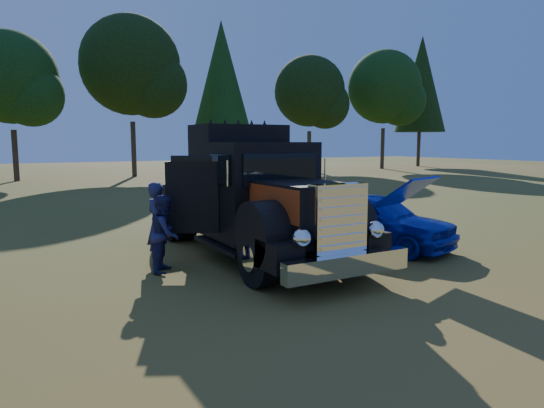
{
  "coord_description": "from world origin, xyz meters",
  "views": [
    {
      "loc": [
        -5.03,
        -7.39,
        2.6
      ],
      "look_at": [
        -0.11,
        1.31,
        1.32
      ],
      "focal_mm": 32.0,
      "sensor_mm": 36.0,
      "label": 1
    }
  ],
  "objects_px": {
    "diamond_t_truck": "(256,201)",
    "spectator_far": "(165,233)",
    "spectator_near": "(158,225)",
    "hotrod_coupe": "(373,219)"
  },
  "relations": [
    {
      "from": "diamond_t_truck",
      "to": "spectator_far",
      "type": "height_order",
      "value": "diamond_t_truck"
    },
    {
      "from": "diamond_t_truck",
      "to": "spectator_near",
      "type": "distance_m",
      "value": 2.22
    },
    {
      "from": "hotrod_coupe",
      "to": "spectator_far",
      "type": "distance_m",
      "value": 5.2
    },
    {
      "from": "diamond_t_truck",
      "to": "hotrod_coupe",
      "type": "distance_m",
      "value": 3.13
    },
    {
      "from": "diamond_t_truck",
      "to": "spectator_far",
      "type": "distance_m",
      "value": 2.22
    },
    {
      "from": "hotrod_coupe",
      "to": "diamond_t_truck",
      "type": "bearing_deg",
      "value": 170.8
    },
    {
      "from": "hotrod_coupe",
      "to": "spectator_far",
      "type": "bearing_deg",
      "value": 176.93
    },
    {
      "from": "hotrod_coupe",
      "to": "spectator_near",
      "type": "distance_m",
      "value": 5.26
    },
    {
      "from": "spectator_near",
      "to": "hotrod_coupe",
      "type": "bearing_deg",
      "value": -108.37
    },
    {
      "from": "hotrod_coupe",
      "to": "spectator_near",
      "type": "bearing_deg",
      "value": 171.77
    }
  ]
}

